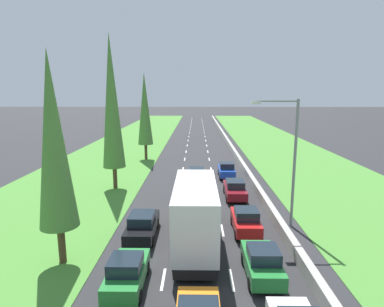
{
  "coord_description": "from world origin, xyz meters",
  "views": [
    {
      "loc": [
        -0.06,
        0.03,
        9.44
      ],
      "look_at": [
        -0.68,
        43.01,
        1.22
      ],
      "focal_mm": 30.14,
      "sensor_mm": 36.0,
      "label": 1
    }
  ],
  "objects_px": {
    "maroon_sedan_right_lane": "(235,189)",
    "poplar_tree_third": "(145,109)",
    "red_hatchback_right_lane": "(246,220)",
    "white_box_truck_centre_lane": "(195,211)",
    "black_sedan_left_lane": "(142,225)",
    "green_hatchback_right_lane": "(262,262)",
    "blue_hatchback_right_lane": "(226,170)",
    "green_hatchback_left_lane": "(127,272)",
    "street_light_mast": "(290,154)",
    "white_hatchback_centre_lane": "(197,175)",
    "blue_hatchback_centre_lane": "(194,192)",
    "poplar_tree_nearest": "(53,142)",
    "poplar_tree_second": "(112,102)"
  },
  "relations": [
    {
      "from": "maroon_sedan_right_lane",
      "to": "poplar_tree_third",
      "type": "relative_size",
      "value": 0.37
    },
    {
      "from": "red_hatchback_right_lane",
      "to": "maroon_sedan_right_lane",
      "type": "xyz_separation_m",
      "value": [
        0.11,
        7.34,
        -0.02
      ]
    },
    {
      "from": "red_hatchback_right_lane",
      "to": "maroon_sedan_right_lane",
      "type": "relative_size",
      "value": 0.87
    },
    {
      "from": "white_box_truck_centre_lane",
      "to": "black_sedan_left_lane",
      "type": "bearing_deg",
      "value": 163.49
    },
    {
      "from": "green_hatchback_right_lane",
      "to": "red_hatchback_right_lane",
      "type": "relative_size",
      "value": 1.0
    },
    {
      "from": "green_hatchback_right_lane",
      "to": "poplar_tree_third",
      "type": "xyz_separation_m",
      "value": [
        -10.59,
        29.56,
        6.25
      ]
    },
    {
      "from": "red_hatchback_right_lane",
      "to": "white_box_truck_centre_lane",
      "type": "bearing_deg",
      "value": -151.48
    },
    {
      "from": "white_box_truck_centre_lane",
      "to": "red_hatchback_right_lane",
      "type": "xyz_separation_m",
      "value": [
        3.43,
        1.86,
        -1.35
      ]
    },
    {
      "from": "poplar_tree_third",
      "to": "maroon_sedan_right_lane",
      "type": "bearing_deg",
      "value": -57.52
    },
    {
      "from": "poplar_tree_third",
      "to": "blue_hatchback_right_lane",
      "type": "bearing_deg",
      "value": -42.38
    },
    {
      "from": "white_box_truck_centre_lane",
      "to": "blue_hatchback_right_lane",
      "type": "distance_m",
      "value": 16.74
    },
    {
      "from": "green_hatchback_left_lane",
      "to": "street_light_mast",
      "type": "xyz_separation_m",
      "value": [
        9.78,
        7.59,
        4.4
      ]
    },
    {
      "from": "maroon_sedan_right_lane",
      "to": "red_hatchback_right_lane",
      "type": "bearing_deg",
      "value": -90.85
    },
    {
      "from": "white_box_truck_centre_lane",
      "to": "street_light_mast",
      "type": "xyz_separation_m",
      "value": [
        6.48,
        2.91,
        3.05
      ]
    },
    {
      "from": "green_hatchback_right_lane",
      "to": "green_hatchback_left_lane",
      "type": "distance_m",
      "value": 6.84
    },
    {
      "from": "white_hatchback_centre_lane",
      "to": "maroon_sedan_right_lane",
      "type": "bearing_deg",
      "value": -53.52
    },
    {
      "from": "red_hatchback_right_lane",
      "to": "green_hatchback_right_lane",
      "type": "bearing_deg",
      "value": -89.7
    },
    {
      "from": "blue_hatchback_right_lane",
      "to": "maroon_sedan_right_lane",
      "type": "bearing_deg",
      "value": -89.13
    },
    {
      "from": "blue_hatchback_centre_lane",
      "to": "street_light_mast",
      "type": "relative_size",
      "value": 0.43
    },
    {
      "from": "green_hatchback_right_lane",
      "to": "poplar_tree_nearest",
      "type": "distance_m",
      "value": 12.52
    },
    {
      "from": "poplar_tree_second",
      "to": "poplar_tree_third",
      "type": "distance_m",
      "value": 14.16
    },
    {
      "from": "blue_hatchback_right_lane",
      "to": "poplar_tree_third",
      "type": "distance_m",
      "value": 15.61
    },
    {
      "from": "white_box_truck_centre_lane",
      "to": "poplar_tree_nearest",
      "type": "bearing_deg",
      "value": -162.68
    },
    {
      "from": "red_hatchback_right_lane",
      "to": "street_light_mast",
      "type": "xyz_separation_m",
      "value": [
        3.06,
        1.05,
        4.4
      ]
    },
    {
      "from": "white_hatchback_centre_lane",
      "to": "street_light_mast",
      "type": "relative_size",
      "value": 0.43
    },
    {
      "from": "blue_hatchback_centre_lane",
      "to": "poplar_tree_third",
      "type": "height_order",
      "value": "poplar_tree_third"
    },
    {
      "from": "red_hatchback_right_lane",
      "to": "black_sedan_left_lane",
      "type": "height_order",
      "value": "red_hatchback_right_lane"
    },
    {
      "from": "black_sedan_left_lane",
      "to": "blue_hatchback_right_lane",
      "type": "distance_m",
      "value": 16.79
    },
    {
      "from": "white_hatchback_centre_lane",
      "to": "poplar_tree_second",
      "type": "distance_m",
      "value": 11.31
    },
    {
      "from": "red_hatchback_right_lane",
      "to": "white_hatchback_centre_lane",
      "type": "xyz_separation_m",
      "value": [
        -3.36,
        12.03,
        0.0
      ]
    },
    {
      "from": "black_sedan_left_lane",
      "to": "street_light_mast",
      "type": "bearing_deg",
      "value": 10.6
    },
    {
      "from": "poplar_tree_nearest",
      "to": "blue_hatchback_right_lane",
      "type": "bearing_deg",
      "value": 59.77
    },
    {
      "from": "black_sedan_left_lane",
      "to": "poplar_tree_third",
      "type": "distance_m",
      "value": 25.96
    },
    {
      "from": "poplar_tree_second",
      "to": "blue_hatchback_right_lane",
      "type": "bearing_deg",
      "value": 21.14
    },
    {
      "from": "white_hatchback_centre_lane",
      "to": "poplar_tree_third",
      "type": "xyz_separation_m",
      "value": [
        -7.21,
        12.07,
        6.25
      ]
    },
    {
      "from": "white_box_truck_centre_lane",
      "to": "poplar_tree_second",
      "type": "bearing_deg",
      "value": 123.95
    },
    {
      "from": "blue_hatchback_right_lane",
      "to": "white_hatchback_centre_lane",
      "type": "bearing_deg",
      "value": -144.03
    },
    {
      "from": "green_hatchback_right_lane",
      "to": "white_hatchback_centre_lane",
      "type": "relative_size",
      "value": 1.0
    },
    {
      "from": "green_hatchback_left_lane",
      "to": "poplar_tree_nearest",
      "type": "distance_m",
      "value": 7.69
    },
    {
      "from": "white_hatchback_centre_lane",
      "to": "green_hatchback_right_lane",
      "type": "bearing_deg",
      "value": -79.05
    },
    {
      "from": "blue_hatchback_centre_lane",
      "to": "blue_hatchback_right_lane",
      "type": "bearing_deg",
      "value": 66.2
    },
    {
      "from": "red_hatchback_right_lane",
      "to": "blue_hatchback_right_lane",
      "type": "distance_m",
      "value": 14.47
    },
    {
      "from": "black_sedan_left_lane",
      "to": "poplar_tree_second",
      "type": "xyz_separation_m",
      "value": [
        -4.5,
        10.86,
        7.68
      ]
    },
    {
      "from": "white_hatchback_centre_lane",
      "to": "black_sedan_left_lane",
      "type": "bearing_deg",
      "value": -105.58
    },
    {
      "from": "poplar_tree_nearest",
      "to": "poplar_tree_second",
      "type": "height_order",
      "value": "poplar_tree_second"
    },
    {
      "from": "green_hatchback_left_lane",
      "to": "poplar_tree_third",
      "type": "distance_m",
      "value": 31.51
    },
    {
      "from": "green_hatchback_right_lane",
      "to": "white_box_truck_centre_lane",
      "type": "distance_m",
      "value": 5.17
    },
    {
      "from": "poplar_tree_third",
      "to": "green_hatchback_left_lane",
      "type": "bearing_deg",
      "value": -82.87
    },
    {
      "from": "blue_hatchback_right_lane",
      "to": "poplar_tree_nearest",
      "type": "bearing_deg",
      "value": -120.23
    },
    {
      "from": "blue_hatchback_centre_lane",
      "to": "poplar_tree_third",
      "type": "relative_size",
      "value": 0.32
    }
  ]
}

